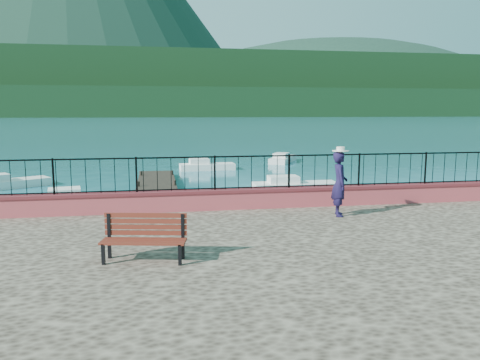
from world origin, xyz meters
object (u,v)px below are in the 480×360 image
object	(u,v)px
person	(340,184)
boat_1	(295,183)
boat_0	(79,196)
boat_4	(207,164)
boat_5	(283,157)
park_bench	(144,247)
boat_3	(6,181)

from	to	relation	value
person	boat_1	world-z (taller)	person
boat_0	boat_4	xyz separation A→B (m)	(6.73, 11.17, 0.00)
boat_0	boat_5	xyz separation A→B (m)	(13.13, 14.95, 0.00)
boat_0	person	bearing A→B (deg)	-57.78
boat_1	boat_5	bearing A→B (deg)	78.88
park_bench	boat_1	xyz separation A→B (m)	(7.15, 13.79, -1.07)
boat_1	boat_3	bearing A→B (deg)	168.31
boat_5	park_bench	bearing A→B (deg)	-171.59
park_bench	boat_0	world-z (taller)	park_bench
boat_4	boat_5	xyz separation A→B (m)	(6.40, 3.78, 0.00)
boat_1	boat_4	distance (m)	9.88
boat_1	boat_3	distance (m)	15.10
boat_1	boat_5	world-z (taller)	same
boat_0	boat_5	world-z (taller)	same
park_bench	boat_0	distance (m)	12.30
boat_1	boat_4	bearing A→B (deg)	112.22
park_bench	boat_4	world-z (taller)	park_bench
boat_1	park_bench	bearing A→B (deg)	-116.01
park_bench	boat_1	distance (m)	15.57
boat_3	boat_5	distance (m)	20.04
boat_3	park_bench	bearing A→B (deg)	-98.85
person	boat_0	distance (m)	12.17
park_bench	person	world-z (taller)	person
boat_3	boat_4	world-z (taller)	same
park_bench	boat_4	xyz separation A→B (m)	(3.63, 23.03, -1.07)
boat_3	boat_5	size ratio (longest dim) A/B	1.04
boat_3	boat_4	xyz separation A→B (m)	(11.19, 5.82, 0.00)
park_bench	boat_5	size ratio (longest dim) A/B	0.41
park_bench	boat_1	world-z (taller)	park_bench
person	boat_4	distance (m)	20.10
boat_4	park_bench	bearing A→B (deg)	-101.92
boat_1	boat_4	size ratio (longest dim) A/B	1.14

